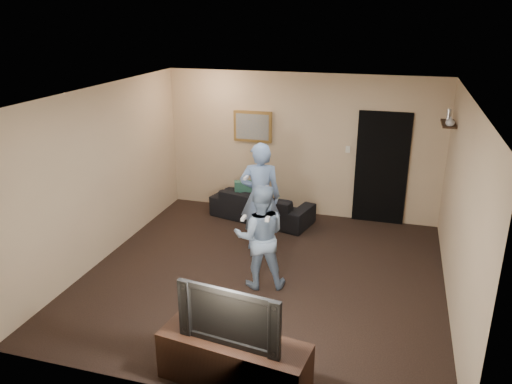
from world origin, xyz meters
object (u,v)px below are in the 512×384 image
(television, at_px, (233,313))
(sofa, at_px, (262,205))
(wii_player_right, at_px, (260,236))
(tv_console, at_px, (234,362))
(wii_player_left, at_px, (260,197))

(television, bearing_deg, sofa, 109.20)
(television, relative_size, wii_player_right, 0.73)
(tv_console, xyz_separation_m, wii_player_right, (-0.28, 1.95, 0.48))
(television, bearing_deg, tv_console, 0.00)
(tv_console, bearing_deg, sofa, 109.20)
(television, height_order, wii_player_right, wii_player_right)
(tv_console, height_order, wii_player_left, wii_player_left)
(tv_console, distance_m, wii_player_right, 2.03)
(wii_player_left, height_order, wii_player_right, wii_player_left)
(sofa, relative_size, wii_player_right, 1.26)
(tv_console, distance_m, wii_player_left, 3.18)
(sofa, xyz_separation_m, television, (0.88, -4.21, 0.56))
(wii_player_left, xyz_separation_m, wii_player_right, (0.31, -1.11, -0.14))
(sofa, bearing_deg, television, 115.95)
(sofa, xyz_separation_m, wii_player_right, (0.60, -2.25, 0.47))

